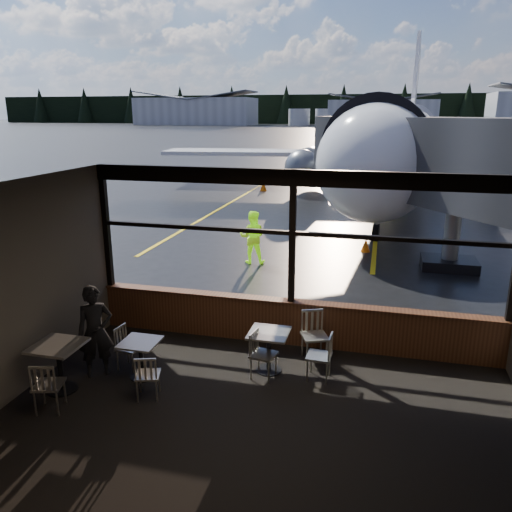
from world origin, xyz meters
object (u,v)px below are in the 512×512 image
at_px(chair_near_n, 315,337).
at_px(passenger, 95,332).
at_px(chair_left_s, 49,385).
at_px(chair_mid_w, 129,348).
at_px(ground_crew, 252,237).
at_px(airliner, 404,96).
at_px(cafe_table_mid, 141,360).
at_px(chair_near_e, 319,357).
at_px(jet_bridge, 457,187).
at_px(cafe_table_left, 60,368).
at_px(cafe_table_near, 269,352).
at_px(chair_near_w, 264,355).
at_px(chair_mid_s, 148,375).
at_px(cone_wing, 263,186).
at_px(cone_nose, 366,245).

relative_size(chair_near_n, passenger, 0.58).
xyz_separation_m(chair_near_n, chair_left_s, (-3.77, -2.65, -0.04)).
xyz_separation_m(chair_mid_w, ground_crew, (0.47, 7.05, 0.41)).
distance_m(airliner, cafe_table_mid, 23.95).
height_order(cafe_table_mid, passenger, passenger).
bearing_deg(chair_near_e, jet_bridge, -19.88).
bearing_deg(cafe_table_left, cafe_table_near, 24.70).
height_order(cafe_table_mid, chair_near_w, chair_near_w).
height_order(airliner, passenger, airliner).
bearing_deg(ground_crew, cafe_table_mid, 80.41).
relative_size(jet_bridge, chair_mid_w, 14.34).
distance_m(cafe_table_near, chair_mid_w, 2.52).
distance_m(jet_bridge, ground_crew, 6.03).
bearing_deg(cafe_table_near, jet_bridge, 60.59).
xyz_separation_m(chair_near_w, passenger, (-2.87, -0.60, 0.40)).
relative_size(jet_bridge, passenger, 7.06).
height_order(airliner, cafe_table_left, airliner).
bearing_deg(passenger, jet_bridge, 11.04).
distance_m(cafe_table_left, chair_near_n, 4.48).
relative_size(chair_near_e, chair_mid_s, 1.08).
distance_m(chair_near_n, chair_mid_s, 3.13).
height_order(passenger, cone_wing, passenger).
bearing_deg(chair_left_s, chair_near_n, 19.67).
relative_size(chair_left_s, cone_nose, 1.97).
relative_size(jet_bridge, chair_left_s, 13.39).
bearing_deg(chair_near_w, chair_mid_s, -47.22).
relative_size(chair_near_n, cone_nose, 2.16).
relative_size(cafe_table_mid, chair_mid_s, 0.87).
xyz_separation_m(jet_bridge, cafe_table_mid, (-5.89, -7.47, -2.20)).
distance_m(chair_near_w, passenger, 2.96).
xyz_separation_m(cafe_table_mid, chair_near_n, (2.85, 1.39, 0.13)).
bearing_deg(cafe_table_near, cafe_table_left, -155.30).
height_order(cafe_table_near, chair_left_s, chair_left_s).
distance_m(chair_left_s, ground_crew, 8.64).
distance_m(chair_left_s, cone_nose, 11.59).
bearing_deg(chair_near_n, jet_bridge, -139.52).
bearing_deg(chair_left_s, chair_near_e, 11.24).
height_order(cone_nose, cone_wing, cone_wing).
distance_m(ground_crew, cone_nose, 4.04).
bearing_deg(passenger, cone_wing, 58.27).
distance_m(cafe_table_left, ground_crew, 8.12).
xyz_separation_m(chair_near_w, chair_mid_w, (-2.43, -0.28, -0.02)).
bearing_deg(chair_near_e, chair_mid_w, 101.01).
height_order(airliner, cafe_table_mid, airliner).
relative_size(cafe_table_mid, cafe_table_left, 0.83).
bearing_deg(jet_bridge, airliner, 94.19).
bearing_deg(cafe_table_mid, ground_crew, 89.12).
relative_size(cafe_table_near, cafe_table_mid, 1.10).
relative_size(cafe_table_mid, chair_mid_w, 0.86).
xyz_separation_m(cafe_table_near, chair_near_e, (0.91, -0.06, 0.05)).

